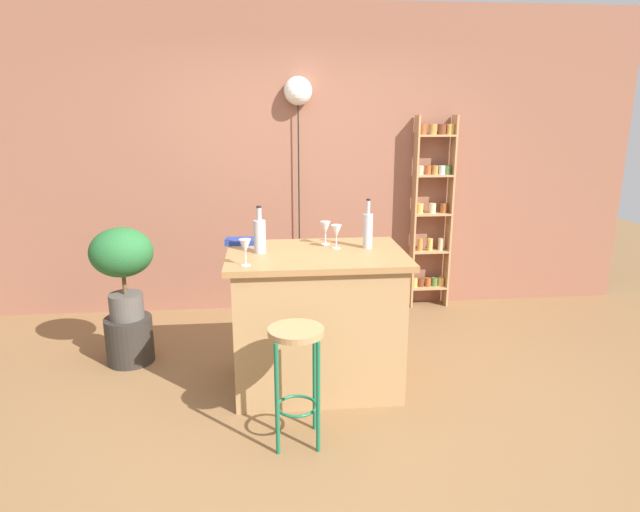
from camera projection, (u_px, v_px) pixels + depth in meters
name	position (u px, v px, depth m)	size (l,w,h in m)	color
ground	(321.00, 404.00, 3.59)	(12.00, 12.00, 0.00)	brown
back_wall	(300.00, 162.00, 5.11)	(6.40, 0.10, 2.80)	#8C5642
kitchen_counter	(316.00, 319.00, 3.76)	(1.19, 0.82, 0.95)	#A87F51
bar_stool	(296.00, 360.00, 3.06)	(0.31, 0.31, 0.70)	#196642
spice_shelf	(432.00, 210.00, 5.20)	(0.37, 0.15, 1.83)	tan
plant_stool	(130.00, 340.00, 4.17)	(0.35, 0.35, 0.36)	#2D2823
potted_plant	(122.00, 260.00, 4.01)	(0.46, 0.41, 0.69)	#514C47
bottle_sauce_amber	(260.00, 235.00, 3.60)	(0.08, 0.08, 0.31)	#B2B2B7
bottle_wine_red	(368.00, 230.00, 3.72)	(0.07, 0.07, 0.34)	#B2B2B7
wine_glass_left	(245.00, 247.00, 3.29)	(0.07, 0.07, 0.16)	silver
wine_glass_center	(325.00, 228.00, 3.82)	(0.07, 0.07, 0.16)	silver
wine_glass_right	(336.00, 232.00, 3.71)	(0.07, 0.07, 0.16)	silver
cookbook	(240.00, 241.00, 3.87)	(0.21, 0.15, 0.04)	navy
pendant_globe_light	(298.00, 93.00, 4.84)	(0.25, 0.25, 2.16)	black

